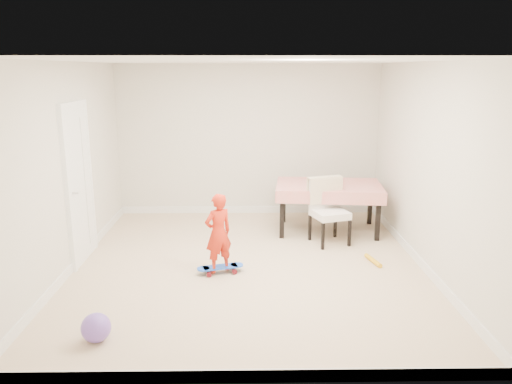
{
  "coord_description": "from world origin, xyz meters",
  "views": [
    {
      "loc": [
        0.0,
        -6.1,
        2.51
      ],
      "look_at": [
        0.1,
        0.2,
        0.95
      ],
      "focal_mm": 35.0,
      "sensor_mm": 36.0,
      "label": 1
    }
  ],
  "objects_px": {
    "dining_chair": "(330,212)",
    "child": "(218,236)",
    "dining_table": "(328,208)",
    "skateboard": "(220,270)",
    "balloon": "(96,328)"
  },
  "relations": [
    {
      "from": "skateboard",
      "to": "balloon",
      "type": "relative_size",
      "value": 2.12
    },
    {
      "from": "dining_chair",
      "to": "skateboard",
      "type": "xyz_separation_m",
      "value": [
        -1.55,
        -1.09,
        -0.44
      ]
    },
    {
      "from": "dining_chair",
      "to": "skateboard",
      "type": "relative_size",
      "value": 1.63
    },
    {
      "from": "dining_table",
      "to": "child",
      "type": "distance_m",
      "value": 2.36
    },
    {
      "from": "dining_table",
      "to": "dining_chair",
      "type": "bearing_deg",
      "value": -90.96
    },
    {
      "from": "skateboard",
      "to": "child",
      "type": "xyz_separation_m",
      "value": [
        -0.02,
        -0.02,
        0.46
      ]
    },
    {
      "from": "dining_table",
      "to": "balloon",
      "type": "bearing_deg",
      "value": -123.78
    },
    {
      "from": "dining_chair",
      "to": "balloon",
      "type": "distance_m",
      "value": 3.79
    },
    {
      "from": "dining_chair",
      "to": "child",
      "type": "distance_m",
      "value": 1.92
    },
    {
      "from": "dining_table",
      "to": "skateboard",
      "type": "xyz_separation_m",
      "value": [
        -1.62,
        -1.68,
        -0.34
      ]
    },
    {
      "from": "dining_table",
      "to": "skateboard",
      "type": "height_order",
      "value": "dining_table"
    },
    {
      "from": "skateboard",
      "to": "child",
      "type": "bearing_deg",
      "value": -149.93
    },
    {
      "from": "child",
      "to": "balloon",
      "type": "xyz_separation_m",
      "value": [
        -1.07,
        -1.59,
        -0.36
      ]
    },
    {
      "from": "dining_chair",
      "to": "child",
      "type": "height_order",
      "value": "child"
    },
    {
      "from": "child",
      "to": "dining_table",
      "type": "bearing_deg",
      "value": -167.09
    }
  ]
}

